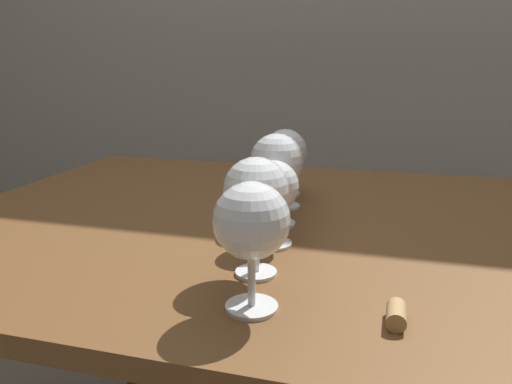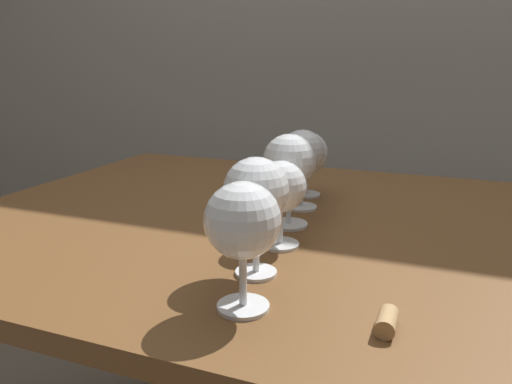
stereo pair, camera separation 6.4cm
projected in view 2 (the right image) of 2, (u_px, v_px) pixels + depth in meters
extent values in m
cube|color=brown|center=(300.00, 229.00, 0.89)|extent=(1.26, 0.91, 0.03)
cylinder|color=brown|center=(158.00, 282.00, 1.55)|extent=(0.06, 0.06, 0.73)
cylinder|color=white|center=(243.00, 306.00, 0.58)|extent=(0.06, 0.06, 0.00)
cylinder|color=white|center=(243.00, 275.00, 0.57)|extent=(0.01, 0.01, 0.07)
sphere|color=white|center=(243.00, 220.00, 0.55)|extent=(0.09, 0.09, 0.09)
ellipsoid|color=maroon|center=(243.00, 221.00, 0.55)|extent=(0.08, 0.08, 0.04)
cylinder|color=white|center=(256.00, 273.00, 0.67)|extent=(0.06, 0.06, 0.00)
cylinder|color=white|center=(256.00, 241.00, 0.66)|extent=(0.01, 0.01, 0.08)
sphere|color=white|center=(256.00, 190.00, 0.64)|extent=(0.09, 0.09, 0.09)
ellipsoid|color=#380711|center=(256.00, 192.00, 0.64)|extent=(0.08, 0.08, 0.03)
cylinder|color=white|center=(280.00, 244.00, 0.77)|extent=(0.06, 0.06, 0.00)
cylinder|color=white|center=(280.00, 223.00, 0.76)|extent=(0.01, 0.01, 0.06)
sphere|color=white|center=(281.00, 186.00, 0.75)|extent=(0.08, 0.08, 0.08)
ellipsoid|color=#470A16|center=(281.00, 186.00, 0.75)|extent=(0.07, 0.07, 0.04)
cylinder|color=white|center=(288.00, 224.00, 0.86)|extent=(0.07, 0.07, 0.00)
cylinder|color=white|center=(289.00, 201.00, 0.85)|extent=(0.01, 0.01, 0.08)
sphere|color=white|center=(290.00, 161.00, 0.83)|extent=(0.09, 0.09, 0.09)
ellipsoid|color=gold|center=(290.00, 162.00, 0.83)|extent=(0.08, 0.08, 0.04)
cylinder|color=white|center=(301.00, 207.00, 0.96)|extent=(0.06, 0.06, 0.00)
cylinder|color=white|center=(301.00, 186.00, 0.95)|extent=(0.01, 0.01, 0.08)
sphere|color=white|center=(302.00, 151.00, 0.93)|extent=(0.08, 0.08, 0.08)
ellipsoid|color=#EACC66|center=(302.00, 152.00, 0.94)|extent=(0.07, 0.07, 0.03)
cylinder|color=white|center=(306.00, 194.00, 1.05)|extent=(0.06, 0.06, 0.00)
cylinder|color=white|center=(306.00, 180.00, 1.04)|extent=(0.01, 0.01, 0.06)
sphere|color=white|center=(307.00, 153.00, 1.03)|extent=(0.09, 0.09, 0.09)
ellipsoid|color=beige|center=(307.00, 152.00, 1.03)|extent=(0.08, 0.08, 0.04)
cylinder|color=tan|center=(387.00, 322.00, 0.53)|extent=(0.02, 0.04, 0.02)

